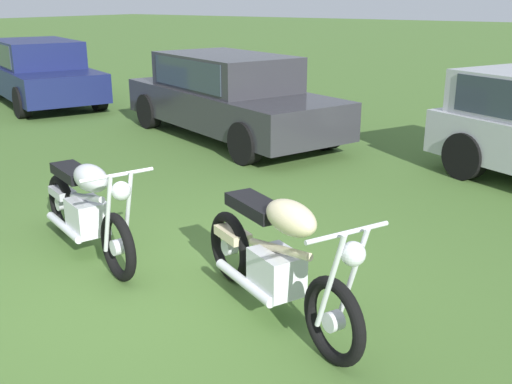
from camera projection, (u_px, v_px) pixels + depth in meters
name	position (u px, v px, depth m)	size (l,w,h in m)	color
ground_plane	(146.00, 292.00, 5.05)	(120.00, 120.00, 0.00)	#476B2D
motorcycle_silver	(86.00, 207.00, 5.66)	(1.94, 0.97, 1.02)	black
motorcycle_cream	(276.00, 258.00, 4.51)	(1.91, 1.13, 1.02)	black
car_navy	(39.00, 69.00, 13.68)	(4.76, 3.31, 1.43)	#161E4C
car_charcoal	(228.00, 92.00, 10.37)	(4.89, 3.21, 1.43)	#2D2D33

